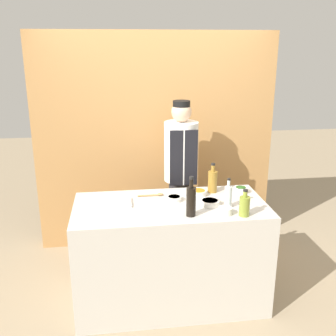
# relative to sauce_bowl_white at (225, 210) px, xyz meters

# --- Properties ---
(ground_plane) EXTENTS (14.00, 14.00, 0.00)m
(ground_plane) POSITION_rel_sauce_bowl_white_xyz_m (-0.41, 0.25, -0.97)
(ground_plane) COLOR tan
(cabinet_wall) EXTENTS (2.66, 0.18, 2.40)m
(cabinet_wall) POSITION_rel_sauce_bowl_white_xyz_m (-0.41, 1.47, 0.23)
(cabinet_wall) COLOR #B7844C
(cabinet_wall) RESTS_ON ground_plane
(counter) EXTENTS (1.66, 0.79, 0.94)m
(counter) POSITION_rel_sauce_bowl_white_xyz_m (-0.41, 0.25, -0.50)
(counter) COLOR beige
(counter) RESTS_ON ground_plane
(sauce_bowl_white) EXTENTS (0.12, 0.12, 0.06)m
(sauce_bowl_white) POSITION_rel_sauce_bowl_white_xyz_m (0.00, 0.00, 0.00)
(sauce_bowl_white) COLOR white
(sauce_bowl_white) RESTS_ON counter
(sauce_bowl_yellow) EXTENTS (0.13, 0.13, 0.04)m
(sauce_bowl_yellow) POSITION_rel_sauce_bowl_white_xyz_m (-0.37, 0.34, -0.01)
(sauce_bowl_yellow) COLOR white
(sauce_bowl_yellow) RESTS_ON counter
(sauce_bowl_green) EXTENTS (0.12, 0.12, 0.05)m
(sauce_bowl_green) POSITION_rel_sauce_bowl_white_xyz_m (0.27, 0.45, -0.00)
(sauce_bowl_green) COLOR white
(sauce_bowl_green) RESTS_ON counter
(sauce_bowl_purple) EXTENTS (0.16, 0.16, 0.05)m
(sauce_bowl_purple) POSITION_rel_sauce_bowl_white_xyz_m (-0.08, 0.19, -0.01)
(sauce_bowl_purple) COLOR white
(sauce_bowl_purple) RESTS_ON counter
(sauce_bowl_orange) EXTENTS (0.15, 0.15, 0.05)m
(sauce_bowl_orange) POSITION_rel_sauce_bowl_white_xyz_m (-0.13, 0.44, -0.01)
(sauce_bowl_orange) COLOR white
(sauce_bowl_orange) RESTS_ON counter
(cutting_board) EXTENTS (0.38, 0.21, 0.02)m
(cutting_board) POSITION_rel_sauce_bowl_white_xyz_m (-0.93, 0.33, -0.02)
(cutting_board) COLOR white
(cutting_board) RESTS_ON counter
(bottle_vinegar) EXTENTS (0.09, 0.09, 0.28)m
(bottle_vinegar) POSITION_rel_sauce_bowl_white_xyz_m (0.02, 0.51, 0.08)
(bottle_vinegar) COLOR olive
(bottle_vinegar) RESTS_ON counter
(bottle_oil) EXTENTS (0.08, 0.08, 0.22)m
(bottle_oil) POSITION_rel_sauce_bowl_white_xyz_m (0.14, -0.05, 0.06)
(bottle_oil) COLOR olive
(bottle_oil) RESTS_ON counter
(bottle_soy) EXTENTS (0.08, 0.08, 0.33)m
(bottle_soy) POSITION_rel_sauce_bowl_white_xyz_m (-0.28, 0.01, 0.10)
(bottle_soy) COLOR black
(bottle_soy) RESTS_ON counter
(bottle_clear) EXTENTS (0.06, 0.06, 0.26)m
(bottle_clear) POSITION_rel_sauce_bowl_white_xyz_m (0.06, 0.13, 0.07)
(bottle_clear) COLOR silver
(bottle_clear) RESTS_ON counter
(wooden_spoon) EXTENTS (0.23, 0.04, 0.02)m
(wooden_spoon) POSITION_rel_sauce_bowl_white_xyz_m (-0.53, 0.47, -0.02)
(wooden_spoon) COLOR #B2844C
(wooden_spoon) RESTS_ON counter
(chef_center) EXTENTS (0.35, 0.35, 1.73)m
(chef_center) POSITION_rel_sauce_bowl_white_xyz_m (-0.20, 0.99, -0.03)
(chef_center) COLOR #28282D
(chef_center) RESTS_ON ground_plane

